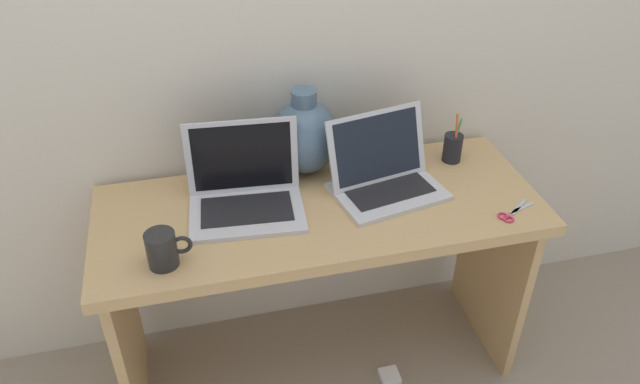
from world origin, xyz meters
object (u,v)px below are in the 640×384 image
at_px(pen_cup, 453,147).
at_px(power_brick, 389,376).
at_px(laptop_left, 245,186).
at_px(green_vase, 305,136).
at_px(scissors, 511,214).
at_px(laptop_right, 383,171).
at_px(coffee_mug, 163,249).

bearing_deg(pen_cup, power_brick, -133.36).
bearing_deg(laptop_left, green_vase, 34.25).
distance_m(pen_cup, scissors, 0.34).
xyz_separation_m(scissors, power_brick, (-0.33, 0.04, -0.72)).
height_order(laptop_left, green_vase, green_vase).
xyz_separation_m(laptop_right, coffee_mug, (-0.70, -0.22, -0.01)).
relative_size(laptop_left, green_vase, 1.26).
relative_size(laptop_right, coffee_mug, 3.03).
bearing_deg(coffee_mug, green_vase, 38.53).
bearing_deg(power_brick, scissors, -7.61).
height_order(coffee_mug, pen_cup, pen_cup).
xyz_separation_m(laptop_left, coffee_mug, (-0.26, -0.23, -0.01)).
height_order(green_vase, scissors, green_vase).
bearing_deg(scissors, laptop_left, 162.23).
relative_size(green_vase, pen_cup, 1.56).
xyz_separation_m(laptop_left, green_vase, (0.22, 0.15, 0.06)).
bearing_deg(green_vase, laptop_left, -145.75).
distance_m(coffee_mug, scissors, 1.04).
bearing_deg(green_vase, coffee_mug, -141.47).
height_order(laptop_right, power_brick, laptop_right).
height_order(laptop_left, pen_cup, laptop_left).
bearing_deg(coffee_mug, scissors, -1.12).
bearing_deg(pen_cup, coffee_mug, -162.19).
bearing_deg(laptop_right, pen_cup, 19.45).
height_order(laptop_left, coffee_mug, laptop_left).
bearing_deg(coffee_mug, laptop_left, 41.89).
relative_size(laptop_right, pen_cup, 2.03).
distance_m(laptop_right, coffee_mug, 0.73).
distance_m(laptop_left, pen_cup, 0.73).
height_order(pen_cup, power_brick, pen_cup).
bearing_deg(power_brick, laptop_right, 92.82).
bearing_deg(pen_cup, laptop_left, -173.19).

